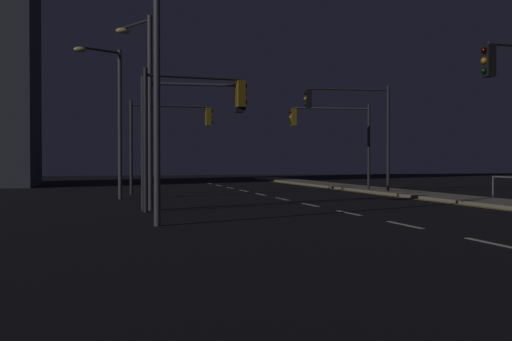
# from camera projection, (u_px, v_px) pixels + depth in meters

# --- Properties ---
(ground_plane) EXTENTS (112.00, 112.00, 0.00)m
(ground_plane) POSITION_uv_depth(u_px,v_px,m) (343.00, 212.00, 21.49)
(ground_plane) COLOR black
(ground_plane) RESTS_ON ground
(lane_markings_center) EXTENTS (0.14, 50.00, 0.01)m
(lane_markings_center) POSITION_uv_depth(u_px,v_px,m) (310.00, 205.00, 24.88)
(lane_markings_center) COLOR silver
(lane_markings_center) RESTS_ON ground
(lane_edge_line) EXTENTS (0.14, 53.00, 0.01)m
(lane_edge_line) POSITION_uv_depth(u_px,v_px,m) (424.00, 200.00, 27.77)
(lane_edge_line) COLOR gold
(lane_edge_line) RESTS_ON ground
(traffic_light_far_left) EXTENTS (4.46, 0.46, 4.95)m
(traffic_light_far_left) POSITION_uv_depth(u_px,v_px,m) (169.00, 128.00, 32.83)
(traffic_light_far_left) COLOR #38383D
(traffic_light_far_left) RESTS_ON ground
(traffic_light_mid_left) EXTENTS (4.76, 0.60, 4.88)m
(traffic_light_mid_left) POSITION_uv_depth(u_px,v_px,m) (333.00, 128.00, 35.08)
(traffic_light_mid_left) COLOR #2D3033
(traffic_light_mid_left) RESTS_ON sidewalk_right
(traffic_light_near_right) EXTENTS (3.82, 0.43, 4.81)m
(traffic_light_near_right) POSITION_uv_depth(u_px,v_px,m) (191.00, 116.00, 22.35)
(traffic_light_near_right) COLOR #2D3033
(traffic_light_near_right) RESTS_ON ground
(traffic_light_far_right) EXTENTS (4.78, 0.56, 5.70)m
(traffic_light_far_right) POSITION_uv_depth(u_px,v_px,m) (353.00, 116.00, 32.91)
(traffic_light_far_right) COLOR #2D3033
(traffic_light_far_right) RESTS_ON sidewalk_right
(traffic_light_mid_right) EXTENTS (3.79, 0.68, 5.00)m
(traffic_light_mid_right) POSITION_uv_depth(u_px,v_px,m) (192.00, 112.00, 21.87)
(traffic_light_mid_right) COLOR #2D3033
(traffic_light_mid_right) RESTS_ON ground
(street_lamp_median) EXTENTS (1.25, 1.96, 6.98)m
(street_lamp_median) POSITION_uv_depth(u_px,v_px,m) (145.00, 93.00, 22.33)
(street_lamp_median) COLOR #4C4C51
(street_lamp_median) RESTS_ON ground
(street_lamp_corner) EXTENTS (2.13, 1.55, 7.16)m
(street_lamp_corner) POSITION_uv_depth(u_px,v_px,m) (145.00, 65.00, 16.46)
(street_lamp_corner) COLOR #4C4C51
(street_lamp_corner) RESTS_ON ground
(street_lamp_across_street) EXTENTS (2.11, 1.39, 6.94)m
(street_lamp_across_street) POSITION_uv_depth(u_px,v_px,m) (112.00, 108.00, 28.34)
(street_lamp_across_street) COLOR #4C4C51
(street_lamp_across_street) RESTS_ON ground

